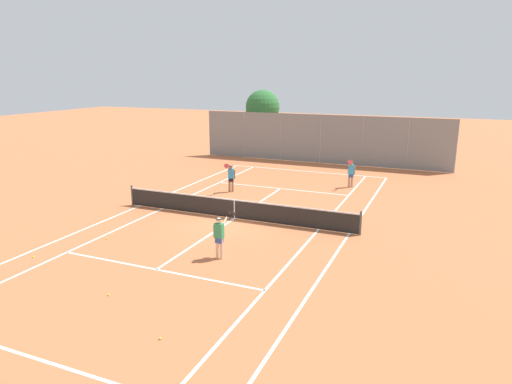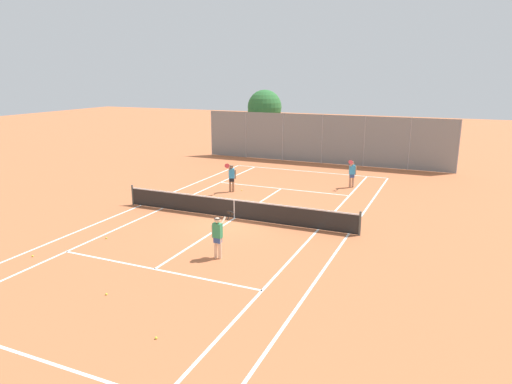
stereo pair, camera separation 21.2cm
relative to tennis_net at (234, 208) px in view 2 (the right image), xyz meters
name	(u,v)px [view 2 (the right image)]	position (x,y,z in m)	size (l,w,h in m)	color
ground_plane	(234,218)	(0.00, 0.00, -0.51)	(120.00, 120.00, 0.00)	#BC663D
court_line_markings	(234,218)	(0.00, 0.00, -0.51)	(11.10, 23.90, 0.01)	white
tennis_net	(234,208)	(0.00, 0.00, 0.00)	(12.00, 0.10, 1.07)	#474C47
player_near_side	(218,235)	(1.59, -4.60, 0.42)	(0.70, 0.72, 1.77)	beige
player_far_left	(232,176)	(-2.39, 4.53, 0.42)	(0.43, 0.90, 1.77)	#936B4C
player_far_right	(352,173)	(3.81, 8.41, 0.42)	(0.43, 0.90, 1.77)	tan
loose_tennis_ball_0	(106,294)	(-0.21, -8.62, -0.48)	(0.07, 0.07, 0.07)	#D1DB33
loose_tennis_ball_1	(106,238)	(-3.69, -4.65, -0.48)	(0.07, 0.07, 0.07)	#D1DB33
loose_tennis_ball_2	(242,190)	(-1.97, 5.02, -0.48)	(0.07, 0.07, 0.07)	#D1DB33
loose_tennis_ball_3	(221,199)	(-2.15, 2.71, -0.48)	(0.07, 0.07, 0.07)	#D1DB33
loose_tennis_ball_4	(156,338)	(2.66, -10.03, -0.48)	(0.07, 0.07, 0.07)	#D1DB33
loose_tennis_ball_5	(33,256)	(-4.90, -7.30, -0.48)	(0.07, 0.07, 0.07)	#D1DB33
back_fence	(322,139)	(0.00, 15.29, 1.37)	(19.33, 0.08, 3.76)	gray
tree_behind_left	(263,108)	(-6.00, 17.96, 3.35)	(2.92, 2.92, 5.43)	brown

